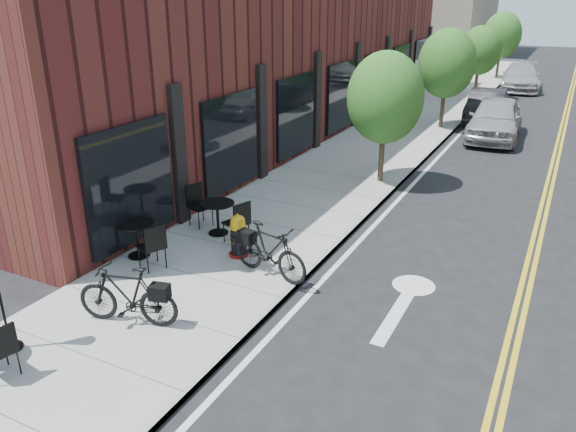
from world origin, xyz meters
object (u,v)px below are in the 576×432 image
Objects in this scene: parked_car_a at (495,119)px; parked_car_c at (521,77)px; fire_hydrant at (238,236)px; bistro_set_b at (137,235)px; parked_car_b at (486,106)px; bicycle_right at (270,251)px; bistro_set_c at (218,213)px; bicycle_left at (127,295)px.

parked_car_a reaches higher than parked_car_c.
parked_car_c reaches higher than fire_hydrant.
parked_car_c is (4.81, 27.67, 0.11)m from bistro_set_b.
fire_hydrant is 0.23× the size of parked_car_b.
bicycle_right is 0.36× the size of parked_car_c.
parked_car_b is at bearing 102.17° from parked_car_a.
bicycle_right is 14.44m from parked_car_a.
bicycle_right is 17.33m from parked_car_b.
parked_car_c reaches higher than parked_car_b.
fire_hydrant is 26.82m from parked_car_c.
bicycle_right is at bearing -99.78° from parked_car_c.
bistro_set_c is 0.45× the size of parked_car_b.
parked_car_c is (3.95, 25.87, 0.11)m from bistro_set_c.
parked_car_a is 12.92m from parked_car_c.
bistro_set_b is 0.98× the size of bistro_set_c.
bistro_set_c is at bearing -104.58° from parked_car_c.
bistro_set_c is 26.17m from parked_car_c.
fire_hydrant is 1.32m from bistro_set_c.
bicycle_right is 0.96× the size of bistro_set_c.
bistro_set_c is 13.67m from parked_car_a.
parked_car_b is (2.77, 19.88, 0.04)m from bicycle_left.
bicycle_right is (1.32, 2.61, 0.01)m from bicycle_left.
fire_hydrant is at bearing -101.28° from parked_car_b.
bicycle_right is at bearing -101.66° from parked_car_a.
parked_car_a is 0.92× the size of parked_car_c.
parked_car_c reaches higher than bicycle_left.
parked_car_b is at bearing 100.37° from bistro_set_b.
parked_car_a is (2.24, 14.26, 0.13)m from bicycle_right.
bicycle_left is 2.67m from bistro_set_b.
bicycle_left is at bearing -104.67° from parked_car_a.
bicycle_right is 0.98× the size of bistro_set_b.
bistro_set_c reaches higher than bistro_set_b.
bistro_set_b is 0.37× the size of parked_car_c.
bicycle_right is 27.24m from parked_car_c.
bistro_set_b is at bearing -148.59° from fire_hydrant.
bistro_set_b is (-2.96, -0.50, -0.05)m from bicycle_right.
parked_car_b is at bearing 97.09° from bistro_set_c.
bicycle_right reaches higher than bistro_set_b.
bicycle_left reaches higher than fire_hydrant.
bistro_set_c is (-0.78, 3.92, -0.04)m from bicycle_left.
bicycle_right is 2.48m from bistro_set_c.
parked_car_c is (2.90, 26.66, 0.16)m from fire_hydrant.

